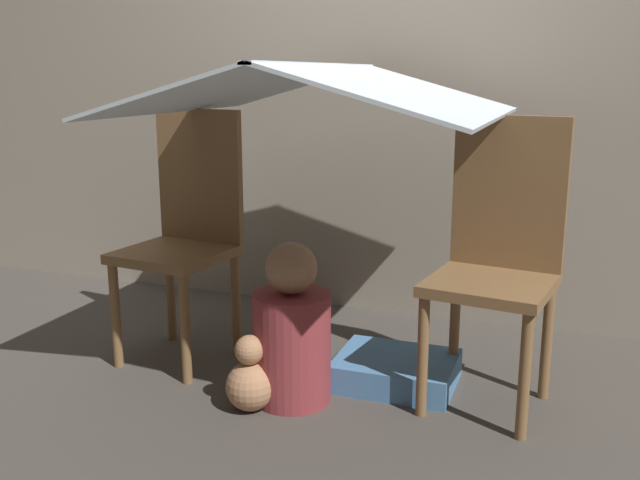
# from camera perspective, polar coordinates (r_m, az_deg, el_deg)

# --- Properties ---
(ground_plane) EXTENTS (8.80, 8.80, 0.00)m
(ground_plane) POSITION_cam_1_polar(r_m,az_deg,el_deg) (2.60, -0.41, -11.64)
(ground_plane) COLOR #47423D
(wall_back) EXTENTS (7.00, 0.05, 2.50)m
(wall_back) POSITION_cam_1_polar(r_m,az_deg,el_deg) (3.24, 5.47, 15.95)
(wall_back) COLOR gray
(wall_back) RESTS_ON ground_plane
(chair_left) EXTENTS (0.42, 0.42, 0.96)m
(chair_left) POSITION_cam_1_polar(r_m,az_deg,el_deg) (2.79, -10.64, 0.98)
(chair_left) COLOR brown
(chair_left) RESTS_ON ground_plane
(chair_right) EXTENTS (0.43, 0.43, 0.96)m
(chair_right) POSITION_cam_1_polar(r_m,az_deg,el_deg) (2.42, 14.05, -1.06)
(chair_right) COLOR brown
(chair_right) RESTS_ON ground_plane
(sheet_canopy) EXTENTS (1.18, 1.13, 0.17)m
(sheet_canopy) POSITION_cam_1_polar(r_m,az_deg,el_deg) (2.41, 0.00, 11.99)
(sheet_canopy) COLOR silver
(person_front) EXTENTS (0.26, 0.26, 0.55)m
(person_front) POSITION_cam_1_polar(r_m,az_deg,el_deg) (2.42, -2.26, -7.56)
(person_front) COLOR maroon
(person_front) RESTS_ON ground_plane
(floor_cushion) EXTENTS (0.42, 0.34, 0.10)m
(floor_cushion) POSITION_cam_1_polar(r_m,az_deg,el_deg) (2.62, 6.10, -10.34)
(floor_cushion) COLOR #4C7FB2
(floor_cushion) RESTS_ON ground_plane
(plush_toy) EXTENTS (0.17, 0.17, 0.26)m
(plush_toy) POSITION_cam_1_polar(r_m,az_deg,el_deg) (2.41, -5.60, -11.06)
(plush_toy) COLOR tan
(plush_toy) RESTS_ON ground_plane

